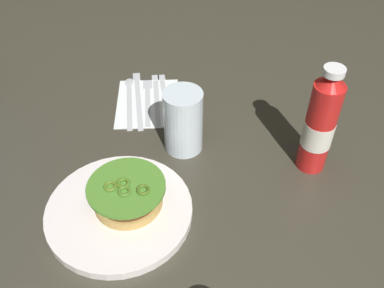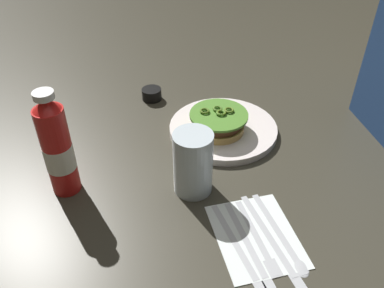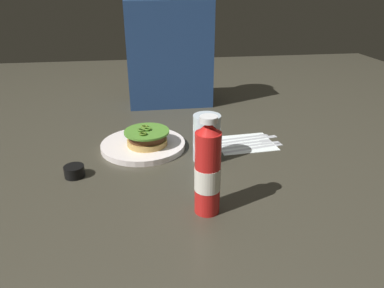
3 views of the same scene
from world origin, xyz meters
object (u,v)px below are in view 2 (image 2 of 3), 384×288
(dinner_plate, at_px, (223,129))
(steak_knife, at_px, (274,243))
(butter_knife, at_px, (240,250))
(fork_utensil, at_px, (260,242))
(table_knife, at_px, (251,248))
(burger_sandwich, at_px, (219,122))
(ketchup_bottle, at_px, (57,149))
(napkin, at_px, (256,235))
(water_glass, at_px, (193,163))
(spoon_utensil, at_px, (286,242))
(condiment_cup, at_px, (152,94))

(dinner_plate, xyz_separation_m, steak_knife, (0.35, 0.01, -0.00))
(butter_knife, distance_m, fork_utensil, 0.04)
(dinner_plate, bearing_deg, table_knife, -5.68)
(burger_sandwich, height_order, ketchup_bottle, ketchup_bottle)
(fork_utensil, bearing_deg, table_knife, -66.49)
(napkin, relative_size, fork_utensil, 1.01)
(ketchup_bottle, relative_size, butter_knife, 1.13)
(dinner_plate, relative_size, water_glass, 1.92)
(steak_knife, xyz_separation_m, spoon_utensil, (0.00, 0.02, 0.00))
(water_glass, distance_m, napkin, 0.18)
(napkin, distance_m, fork_utensil, 0.02)
(steak_knife, bearing_deg, fork_utensil, -106.75)
(butter_knife, bearing_deg, condiment_cup, -169.27)
(dinner_plate, relative_size, burger_sandwich, 1.90)
(butter_knife, distance_m, table_knife, 0.02)
(fork_utensil, bearing_deg, condiment_cup, -164.94)
(steak_knife, bearing_deg, napkin, -134.44)
(condiment_cup, relative_size, napkin, 0.30)
(burger_sandwich, height_order, fork_utensil, burger_sandwich)
(dinner_plate, xyz_separation_m, ketchup_bottle, (0.14, -0.36, 0.10))
(table_knife, bearing_deg, condiment_cup, -167.21)
(condiment_cup, relative_size, spoon_utensil, 0.27)
(napkin, bearing_deg, spoon_utensil, 60.40)
(condiment_cup, height_order, steak_knife, condiment_cup)
(butter_knife, xyz_separation_m, steak_knife, (-0.00, 0.06, 0.00))
(steak_knife, bearing_deg, water_glass, -145.30)
(butter_knife, bearing_deg, burger_sandwich, 173.44)
(condiment_cup, xyz_separation_m, table_knife, (0.54, 0.12, -0.01))
(water_glass, relative_size, spoon_utensil, 0.69)
(butter_knife, bearing_deg, table_knife, 94.11)
(condiment_cup, distance_m, fork_utensil, 0.55)
(napkin, xyz_separation_m, spoon_utensil, (0.03, 0.05, 0.00))
(burger_sandwich, height_order, butter_knife, burger_sandwich)
(fork_utensil, xyz_separation_m, spoon_utensil, (0.01, 0.05, 0.00))
(burger_sandwich, distance_m, ketchup_bottle, 0.37)
(fork_utensil, bearing_deg, ketchup_bottle, -120.70)
(butter_knife, height_order, steak_knife, same)
(dinner_plate, height_order, napkin, dinner_plate)
(ketchup_bottle, distance_m, butter_knife, 0.39)
(dinner_plate, height_order, fork_utensil, dinner_plate)
(table_knife, bearing_deg, spoon_utensil, 90.20)
(butter_knife, bearing_deg, fork_utensil, 104.30)
(fork_utensil, bearing_deg, napkin, -173.74)
(water_glass, bearing_deg, condiment_cup, -172.32)
(fork_utensil, relative_size, steak_knife, 0.81)
(napkin, distance_m, spoon_utensil, 0.05)
(dinner_plate, distance_m, condiment_cup, 0.24)
(ketchup_bottle, relative_size, condiment_cup, 4.27)
(burger_sandwich, bearing_deg, ketchup_bottle, -70.49)
(water_glass, height_order, fork_utensil, water_glass)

